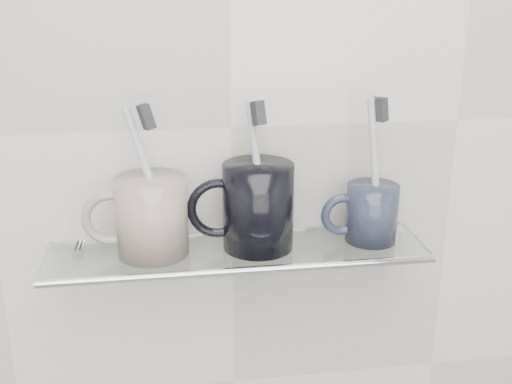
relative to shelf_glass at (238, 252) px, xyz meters
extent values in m
plane|color=silver|center=(0.00, 0.06, 0.15)|extent=(2.50, 0.00, 2.50)
cube|color=silver|center=(0.00, 0.00, 0.00)|extent=(0.50, 0.12, 0.01)
cylinder|color=silver|center=(0.00, -0.06, 0.00)|extent=(0.50, 0.01, 0.01)
cylinder|color=silver|center=(-0.21, 0.05, -0.01)|extent=(0.02, 0.03, 0.02)
cylinder|color=silver|center=(0.21, 0.05, -0.01)|extent=(0.02, 0.03, 0.02)
cylinder|color=silver|center=(-0.11, 0.00, 0.06)|extent=(0.10, 0.10, 0.10)
torus|color=silver|center=(-0.16, 0.00, 0.06)|extent=(0.07, 0.01, 0.07)
cylinder|color=#B1BFCC|center=(-0.11, 0.00, 0.10)|extent=(0.06, 0.02, 0.19)
cube|color=#25272B|center=(-0.11, 0.00, 0.19)|extent=(0.03, 0.03, 0.03)
cylinder|color=black|center=(0.03, 0.00, 0.06)|extent=(0.10, 0.10, 0.11)
torus|color=black|center=(-0.02, 0.00, 0.06)|extent=(0.08, 0.01, 0.08)
cylinder|color=#89A0AC|center=(0.03, 0.00, 0.10)|extent=(0.03, 0.06, 0.19)
cube|color=#25272B|center=(0.03, 0.00, 0.19)|extent=(0.02, 0.03, 0.04)
cylinder|color=black|center=(0.18, 0.00, 0.04)|extent=(0.09, 0.09, 0.08)
torus|color=black|center=(0.14, 0.00, 0.04)|extent=(0.06, 0.01, 0.06)
cylinder|color=beige|center=(0.18, 0.00, 0.10)|extent=(0.04, 0.02, 0.19)
cube|color=#25272B|center=(0.18, 0.00, 0.19)|extent=(0.03, 0.03, 0.03)
cylinder|color=silver|center=(0.21, 0.00, 0.01)|extent=(0.04, 0.04, 0.02)
camera|label=1|loc=(-0.09, -0.77, 0.36)|focal=45.00mm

